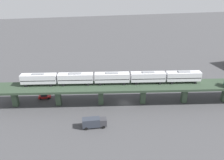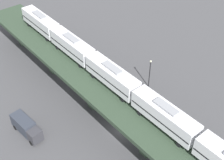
% 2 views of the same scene
% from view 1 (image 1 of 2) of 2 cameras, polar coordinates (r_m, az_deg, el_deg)
% --- Properties ---
extents(ground_plane, '(400.00, 400.00, 0.00)m').
position_cam_1_polar(ground_plane, '(79.37, 3.30, -6.01)').
color(ground_plane, '#424244').
extents(elevated_viaduct, '(23.66, 92.11, 7.10)m').
position_cam_1_polar(elevated_viaduct, '(76.38, 3.29, -2.08)').
color(elevated_viaduct, '#2C3D2C').
rests_on(elevated_viaduct, ground).
extents(subway_train, '(13.19, 61.99, 4.45)m').
position_cam_1_polar(subway_train, '(75.81, 0.00, 0.71)').
color(subway_train, silver).
rests_on(subway_train, elevated_viaduct).
extents(street_car_white, '(2.63, 4.67, 1.89)m').
position_cam_1_polar(street_car_white, '(87.73, 3.51, -2.09)').
color(street_car_white, silver).
rests_on(street_car_white, ground).
extents(street_car_red, '(2.18, 4.51, 1.89)m').
position_cam_1_polar(street_car_red, '(85.46, -17.21, -4.05)').
color(street_car_red, '#AD1E1E').
rests_on(street_car_red, ground).
extents(street_car_black, '(2.05, 4.45, 1.89)m').
position_cam_1_polar(street_car_black, '(86.64, -1.27, -2.41)').
color(street_car_black, black).
rests_on(street_car_black, ground).
extents(delivery_truck, '(2.81, 7.34, 3.20)m').
position_cam_1_polar(delivery_truck, '(66.71, -4.72, -10.97)').
color(delivery_truck, '#333338').
rests_on(delivery_truck, ground).
extents(street_lamp, '(0.44, 0.44, 6.94)m').
position_cam_1_polar(street_lamp, '(88.40, -1.18, 0.46)').
color(street_lamp, black).
rests_on(street_lamp, ground).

